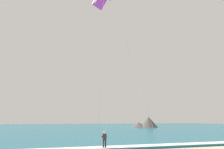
{
  "coord_description": "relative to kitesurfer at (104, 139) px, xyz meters",
  "views": [
    {
      "loc": [
        -8.83,
        -6.92,
        2.7
      ],
      "look_at": [
        -1.6,
        15.57,
        7.83
      ],
      "focal_mm": 33.53,
      "sensor_mm": 36.0,
      "label": 1
    }
  ],
  "objects": [
    {
      "name": "surf_foam",
      "position": [
        3.39,
        0.32,
        -0.72
      ],
      "size": [
        200.0,
        1.77,
        0.04
      ],
      "primitive_type": "cube",
      "color": "white",
      "rests_on": "sea"
    },
    {
      "name": "headland_right",
      "position": [
        27.89,
        46.84,
        0.67
      ],
      "size": [
        9.23,
        7.58,
        3.76
      ],
      "color": "#56514C",
      "rests_on": "ground"
    },
    {
      "name": "sea",
      "position": [
        3.39,
        59.32,
        -0.84
      ],
      "size": [
        200.0,
        120.0,
        0.2
      ],
      "primitive_type": "cube",
      "color": "#146075",
      "rests_on": "ground"
    },
    {
      "name": "kitesurfer",
      "position": [
        0.0,
        0.0,
        0.0
      ],
      "size": [
        0.55,
        0.55,
        1.69
      ],
      "color": "#232328",
      "rests_on": "ground"
    }
  ]
}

